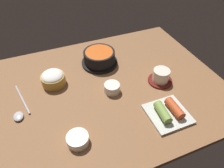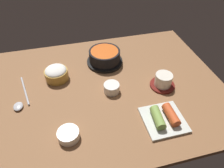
% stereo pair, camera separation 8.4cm
% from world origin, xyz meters
% --- Properties ---
extents(dining_table, '(1.00, 0.76, 0.02)m').
position_xyz_m(dining_table, '(0.00, 0.00, 0.01)').
color(dining_table, brown).
rests_on(dining_table, ground).
extents(stone_pot, '(0.17, 0.17, 0.07)m').
position_xyz_m(stone_pot, '(0.03, 0.17, 0.05)').
color(stone_pot, black).
rests_on(stone_pot, dining_table).
extents(rice_bowl, '(0.10, 0.10, 0.06)m').
position_xyz_m(rice_bowl, '(-0.20, 0.11, 0.05)').
color(rice_bowl, '#B78C38').
rests_on(rice_bowl, dining_table).
extents(tea_cup_with_saucer, '(0.11, 0.11, 0.06)m').
position_xyz_m(tea_cup_with_saucer, '(0.23, -0.05, 0.05)').
color(tea_cup_with_saucer, maroon).
rests_on(tea_cup_with_saucer, dining_table).
extents(banchan_cup_center, '(0.06, 0.06, 0.04)m').
position_xyz_m(banchan_cup_center, '(0.02, -0.03, 0.04)').
color(banchan_cup_center, white).
rests_on(banchan_cup_center, dining_table).
extents(kimchi_plate, '(0.15, 0.15, 0.04)m').
position_xyz_m(kimchi_plate, '(0.16, -0.22, 0.04)').
color(kimchi_plate, silver).
rests_on(kimchi_plate, dining_table).
extents(side_bowl_near, '(0.07, 0.07, 0.03)m').
position_xyz_m(side_bowl_near, '(-0.18, -0.21, 0.04)').
color(side_bowl_near, white).
rests_on(side_bowl_near, dining_table).
extents(spoon, '(0.06, 0.20, 0.01)m').
position_xyz_m(spoon, '(-0.35, 0.00, 0.03)').
color(spoon, '#B7B7BC').
rests_on(spoon, dining_table).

